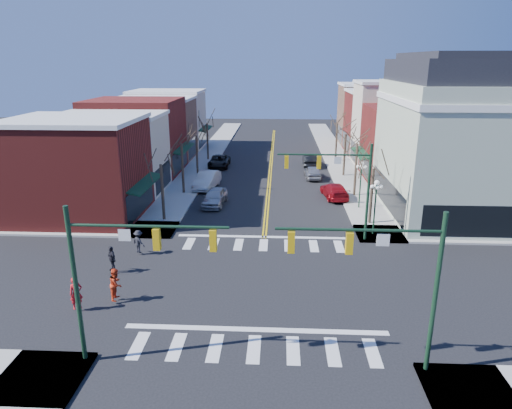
# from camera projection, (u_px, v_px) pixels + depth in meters

# --- Properties ---
(ground) EXTENTS (160.00, 160.00, 0.00)m
(ground) POSITION_uv_depth(u_px,v_px,m) (260.00, 286.00, 26.87)
(ground) COLOR black
(ground) RESTS_ON ground
(sidewalk_left) EXTENTS (3.50, 70.00, 0.15)m
(sidewalk_left) POSITION_uv_depth(u_px,v_px,m) (182.00, 190.00, 46.31)
(sidewalk_left) COLOR #9E9B93
(sidewalk_left) RESTS_ON ground
(sidewalk_right) EXTENTS (3.50, 70.00, 0.15)m
(sidewalk_right) POSITION_uv_depth(u_px,v_px,m) (356.00, 193.00, 45.45)
(sidewalk_right) COLOR #9E9B93
(sidewalk_right) RESTS_ON ground
(bldg_left_brick_a) EXTENTS (10.00, 8.50, 8.00)m
(bldg_left_brick_a) POSITION_uv_depth(u_px,v_px,m) (79.00, 171.00, 37.60)
(bldg_left_brick_a) COLOR maroon
(bldg_left_brick_a) RESTS_ON ground
(bldg_left_stucco_a) EXTENTS (10.00, 7.00, 7.50)m
(bldg_left_stucco_a) POSITION_uv_depth(u_px,v_px,m) (112.00, 155.00, 45.06)
(bldg_left_stucco_a) COLOR beige
(bldg_left_stucco_a) RESTS_ON ground
(bldg_left_brick_b) EXTENTS (10.00, 9.00, 8.50)m
(bldg_left_brick_b) POSITION_uv_depth(u_px,v_px,m) (136.00, 137.00, 52.52)
(bldg_left_brick_b) COLOR maroon
(bldg_left_brick_b) RESTS_ON ground
(bldg_left_tan) EXTENTS (10.00, 7.50, 7.80)m
(bldg_left_tan) POSITION_uv_depth(u_px,v_px,m) (155.00, 130.00, 60.48)
(bldg_left_tan) COLOR #8F664F
(bldg_left_tan) RESTS_ON ground
(bldg_left_stucco_b) EXTENTS (10.00, 8.00, 8.20)m
(bldg_left_stucco_b) POSITION_uv_depth(u_px,v_px,m) (169.00, 121.00, 67.80)
(bldg_left_stucco_b) COLOR beige
(bldg_left_stucco_b) RESTS_ON ground
(bldg_right_brick_a) EXTENTS (10.00, 8.50, 8.00)m
(bldg_right_brick_a) POSITION_uv_depth(u_px,v_px,m) (413.00, 144.00, 49.41)
(bldg_right_brick_a) COLOR maroon
(bldg_right_brick_a) RESTS_ON ground
(bldg_right_stucco) EXTENTS (10.00, 7.00, 10.00)m
(bldg_right_stucco) POSITION_uv_depth(u_px,v_px,m) (396.00, 125.00, 56.49)
(bldg_right_stucco) COLOR beige
(bldg_right_stucco) RESTS_ON ground
(bldg_right_brick_b) EXTENTS (10.00, 8.00, 8.50)m
(bldg_right_brick_b) POSITION_uv_depth(u_px,v_px,m) (383.00, 123.00, 63.85)
(bldg_right_brick_b) COLOR maroon
(bldg_right_brick_b) RESTS_ON ground
(bldg_right_tan) EXTENTS (10.00, 8.00, 9.00)m
(bldg_right_tan) POSITION_uv_depth(u_px,v_px,m) (372.00, 115.00, 71.39)
(bldg_right_tan) COLOR #8F664F
(bldg_right_tan) RESTS_ON ground
(victorian_corner) EXTENTS (12.25, 14.25, 13.30)m
(victorian_corner) POSITION_uv_depth(u_px,v_px,m) (466.00, 136.00, 37.85)
(victorian_corner) COLOR #AAB79E
(victorian_corner) RESTS_ON ground
(traffic_mast_near_left) EXTENTS (6.60, 0.28, 7.20)m
(traffic_mast_near_left) POSITION_uv_depth(u_px,v_px,m) (117.00, 264.00, 18.67)
(traffic_mast_near_left) COLOR #14331E
(traffic_mast_near_left) RESTS_ON ground
(traffic_mast_near_right) EXTENTS (6.60, 0.28, 7.20)m
(traffic_mast_near_right) POSITION_uv_depth(u_px,v_px,m) (391.00, 270.00, 18.13)
(traffic_mast_near_right) COLOR #14331E
(traffic_mast_near_right) RESTS_ON ground
(traffic_mast_far_right) EXTENTS (6.60, 0.28, 7.20)m
(traffic_mast_far_right) POSITION_uv_depth(u_px,v_px,m) (343.00, 178.00, 32.22)
(traffic_mast_far_right) COLOR #14331E
(traffic_mast_far_right) RESTS_ON ground
(lamppost_corner) EXTENTS (0.36, 0.36, 4.33)m
(lamppost_corner) POSITION_uv_depth(u_px,v_px,m) (376.00, 198.00, 33.66)
(lamppost_corner) COLOR #14331E
(lamppost_corner) RESTS_ON ground
(lamppost_midblock) EXTENTS (0.36, 0.36, 4.33)m
(lamppost_midblock) POSITION_uv_depth(u_px,v_px,m) (361.00, 177.00, 39.85)
(lamppost_midblock) COLOR #14331E
(lamppost_midblock) RESTS_ON ground
(tree_left_a) EXTENTS (0.24, 0.24, 4.76)m
(tree_left_a) POSITION_uv_depth(u_px,v_px,m) (163.00, 193.00, 37.03)
(tree_left_a) COLOR #382B21
(tree_left_a) RESTS_ON ground
(tree_left_b) EXTENTS (0.24, 0.24, 5.04)m
(tree_left_b) POSITION_uv_depth(u_px,v_px,m) (183.00, 169.00, 44.60)
(tree_left_b) COLOR #382B21
(tree_left_b) RESTS_ON ground
(tree_left_c) EXTENTS (0.24, 0.24, 4.55)m
(tree_left_c) POSITION_uv_depth(u_px,v_px,m) (197.00, 155.00, 52.29)
(tree_left_c) COLOR #382B21
(tree_left_c) RESTS_ON ground
(tree_left_d) EXTENTS (0.24, 0.24, 4.90)m
(tree_left_d) POSITION_uv_depth(u_px,v_px,m) (208.00, 142.00, 59.86)
(tree_left_d) COLOR #382B21
(tree_left_d) RESTS_ON ground
(tree_right_a) EXTENTS (0.24, 0.24, 4.62)m
(tree_right_a) POSITION_uv_depth(u_px,v_px,m) (371.00, 197.00, 36.23)
(tree_right_a) COLOR #382B21
(tree_right_a) RESTS_ON ground
(tree_right_b) EXTENTS (0.24, 0.24, 5.18)m
(tree_right_b) POSITION_uv_depth(u_px,v_px,m) (356.00, 170.00, 43.76)
(tree_right_b) COLOR #382B21
(tree_right_b) RESTS_ON ground
(tree_right_c) EXTENTS (0.24, 0.24, 4.83)m
(tree_right_c) POSITION_uv_depth(u_px,v_px,m) (344.00, 156.00, 51.43)
(tree_right_c) COLOR #382B21
(tree_right_c) RESTS_ON ground
(tree_right_d) EXTENTS (0.24, 0.24, 4.97)m
(tree_right_d) POSITION_uv_depth(u_px,v_px,m) (336.00, 143.00, 59.02)
(tree_right_d) COLOR #382B21
(tree_right_d) RESTS_ON ground
(car_left_near) EXTENTS (2.18, 4.68, 1.55)m
(car_left_near) POSITION_uv_depth(u_px,v_px,m) (215.00, 197.00, 41.60)
(car_left_near) COLOR #A6A6AA
(car_left_near) RESTS_ON ground
(car_left_mid) EXTENTS (2.40, 5.36, 1.71)m
(car_left_mid) POSITION_uv_depth(u_px,v_px,m) (207.00, 180.00, 47.13)
(car_left_mid) COLOR silver
(car_left_mid) RESTS_ON ground
(car_left_far) EXTENTS (2.39, 5.16, 1.43)m
(car_left_far) POSITION_uv_depth(u_px,v_px,m) (219.00, 161.00, 56.54)
(car_left_far) COLOR black
(car_left_far) RESTS_ON ground
(car_right_near) EXTENTS (2.63, 5.13, 1.43)m
(car_right_near) POSITION_uv_depth(u_px,v_px,m) (334.00, 191.00, 43.83)
(car_right_near) COLOR maroon
(car_right_near) RESTS_ON ground
(car_right_mid) EXTENTS (1.89, 4.28, 1.43)m
(car_right_mid) POSITION_uv_depth(u_px,v_px,m) (313.00, 172.00, 51.07)
(car_right_mid) COLOR #A2A2A6
(car_right_mid) RESTS_ON ground
(car_right_far) EXTENTS (1.62, 4.56, 1.50)m
(car_right_far) POSITION_uv_depth(u_px,v_px,m) (310.00, 160.00, 57.12)
(car_right_far) COLOR black
(car_right_far) RESTS_ON ground
(pedestrian_red_a) EXTENTS (0.77, 0.72, 1.77)m
(pedestrian_red_a) POSITION_uv_depth(u_px,v_px,m) (76.00, 293.00, 23.87)
(pedestrian_red_a) COLOR red
(pedestrian_red_a) RESTS_ON sidewalk_left
(pedestrian_red_b) EXTENTS (0.69, 0.88, 1.81)m
(pedestrian_red_b) POSITION_uv_depth(u_px,v_px,m) (116.00, 284.00, 24.83)
(pedestrian_red_b) COLOR red
(pedestrian_red_b) RESTS_ON sidewalk_left
(pedestrian_dark_a) EXTENTS (0.94, 0.97, 1.63)m
(pedestrian_dark_a) POSITION_uv_depth(u_px,v_px,m) (112.00, 259.00, 28.22)
(pedestrian_dark_a) COLOR black
(pedestrian_dark_a) RESTS_ON sidewalk_left
(pedestrian_dark_b) EXTENTS (1.18, 1.07, 1.59)m
(pedestrian_dark_b) POSITION_uv_depth(u_px,v_px,m) (139.00, 242.00, 30.91)
(pedestrian_dark_b) COLOR black
(pedestrian_dark_b) RESTS_ON sidewalk_left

